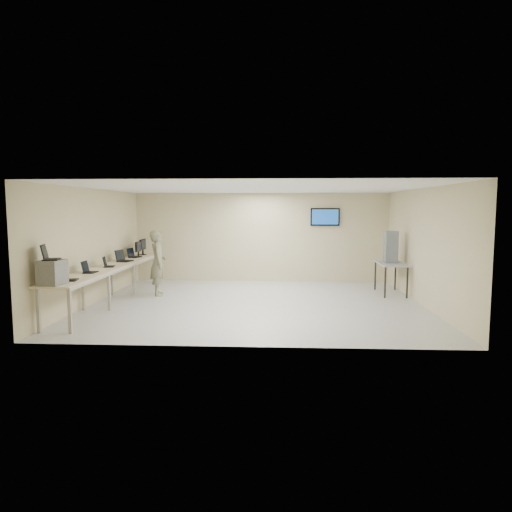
{
  "coord_description": "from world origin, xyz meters",
  "views": [
    {
      "loc": [
        0.56,
        -10.95,
        2.32
      ],
      "look_at": [
        0.0,
        0.2,
        1.15
      ],
      "focal_mm": 32.0,
      "sensor_mm": 36.0,
      "label": 1
    }
  ],
  "objects_px": {
    "workbench": "(110,269)",
    "equipment_box": "(52,272)",
    "side_table": "(391,265)",
    "soldier": "(158,263)"
  },
  "relations": [
    {
      "from": "workbench",
      "to": "soldier",
      "type": "relative_size",
      "value": 3.45
    },
    {
      "from": "workbench",
      "to": "equipment_box",
      "type": "relative_size",
      "value": 12.84
    },
    {
      "from": "soldier",
      "to": "equipment_box",
      "type": "bearing_deg",
      "value": 150.51
    },
    {
      "from": "workbench",
      "to": "equipment_box",
      "type": "bearing_deg",
      "value": -91.31
    },
    {
      "from": "workbench",
      "to": "equipment_box",
      "type": "distance_m",
      "value": 2.77
    },
    {
      "from": "equipment_box",
      "to": "side_table",
      "type": "bearing_deg",
      "value": 36.09
    },
    {
      "from": "equipment_box",
      "to": "soldier",
      "type": "bearing_deg",
      "value": 81.04
    },
    {
      "from": "equipment_box",
      "to": "soldier",
      "type": "height_order",
      "value": "soldier"
    },
    {
      "from": "equipment_box",
      "to": "soldier",
      "type": "xyz_separation_m",
      "value": [
        0.99,
        3.73,
        -0.26
      ]
    },
    {
      "from": "equipment_box",
      "to": "side_table",
      "type": "relative_size",
      "value": 0.33
    }
  ]
}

